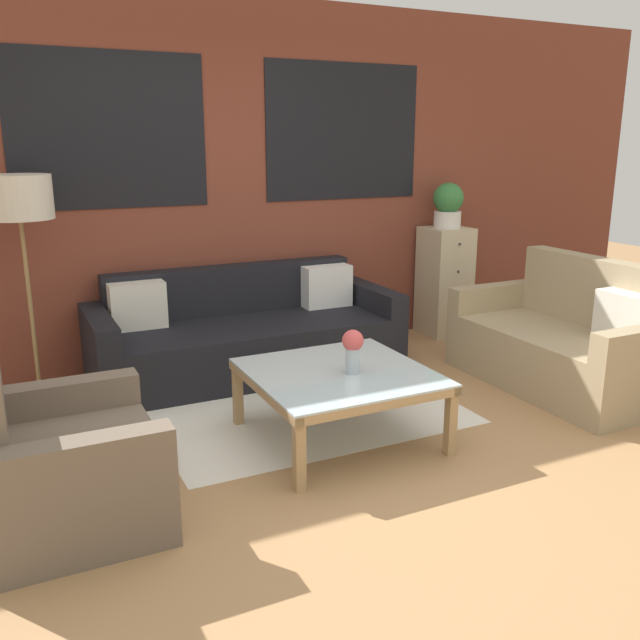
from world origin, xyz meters
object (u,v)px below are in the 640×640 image
Objects in this scene: floor_lamp at (19,205)px; potted_plant at (448,204)px; couch_dark at (246,337)px; armchair_corner at (61,467)px; flower_vase at (353,348)px; settee_vintage at (564,345)px; coffee_table at (339,380)px; drawer_cabinet at (444,281)px.

floor_lamp is 3.85× the size of potted_plant.
couch_dark is 2.23m from armchair_corner.
settee_vintage is at bearing 5.07° from flower_vase.
coffee_table is 1.04× the size of drawer_cabinet.
flower_vase is (0.13, -1.47, 0.31)m from couch_dark.
potted_plant is at bearing 2.54° from floor_lamp.
drawer_cabinet reaches higher than coffee_table.
couch_dark reaches higher than flower_vase.
floor_lamp is at bearing 158.27° from settee_vintage.
potted_plant is (3.49, 0.15, -0.15)m from floor_lamp.
couch_dark is 1.51m from flower_vase.
couch_dark is 1.52× the size of floor_lamp.
armchair_corner is 0.92× the size of drawer_cabinet.
potted_plant reaches higher than coffee_table.
armchair_corner reaches higher than coffee_table.
armchair_corner is 3.45× the size of flower_vase.
flower_vase is (0.05, -0.07, 0.21)m from coffee_table.
couch_dark is at bearing 93.02° from coffee_table.
settee_vintage is 5.97× the size of flower_vase.
drawer_cabinet is at bearing 6.15° from couch_dark.
floor_lamp is 2.35m from flower_vase.
potted_plant is 2.59m from flower_vase.
couch_dark reaches higher than coffee_table.
potted_plant is (1.93, 1.62, 0.81)m from coffee_table.
settee_vintage is at bearing 2.90° from coffee_table.
floor_lamp is at bearing 89.61° from armchair_corner.
potted_plant is (0.05, 1.53, 0.87)m from settee_vintage.
floor_lamp is (-3.44, 1.37, 1.02)m from settee_vintage.
flower_vase is (1.62, -1.53, -0.75)m from floor_lamp.
coffee_table is 2.55× the size of potted_plant.
drawer_cabinet is (2.00, 0.22, 0.21)m from couch_dark.
flower_vase is at bearing -174.93° from settee_vintage.
coffee_table is at bearing -139.95° from potted_plant.
drawer_cabinet reaches higher than settee_vintage.
drawer_cabinet is at bearing 2.53° from floor_lamp.
flower_vase is at bearing 6.30° from armchair_corner.
coffee_table is 0.23m from flower_vase.
settee_vintage is 1.02× the size of floor_lamp.
potted_plant is (2.00, 0.22, 0.91)m from couch_dark.
floor_lamp reaches higher than couch_dark.
floor_lamp reaches higher than flower_vase.
floor_lamp is (-1.56, 1.47, 0.96)m from coffee_table.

